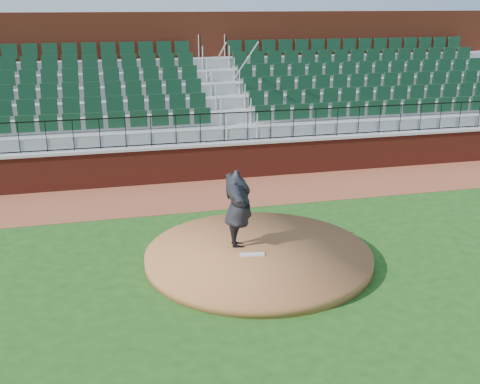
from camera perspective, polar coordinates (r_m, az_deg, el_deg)
name	(u,v)px	position (r m, az deg, el deg)	size (l,w,h in m)	color
ground	(255,263)	(13.90, 1.52, -6.98)	(90.00, 90.00, 0.00)	#1C4714
warning_track	(211,194)	(18.79, -2.90, -0.16)	(34.00, 3.20, 0.01)	brown
field_wall	(201,163)	(20.12, -3.83, 2.84)	(34.00, 0.35, 1.20)	maroon
wall_cap	(201,145)	(19.96, -3.87, 4.64)	(34.00, 0.45, 0.10)	#B7B7B7
wall_railing	(200,129)	(19.84, -3.90, 6.18)	(34.00, 0.05, 1.00)	black
seating_stands	(187,101)	(22.39, -5.20, 8.83)	(34.00, 5.10, 4.60)	gray
concourse_wall	(176,80)	(25.07, -6.27, 10.83)	(34.00, 0.50, 5.50)	maroon
pitchers_mound	(258,256)	(13.97, 1.82, -6.28)	(5.38, 5.38, 0.25)	brown
pitching_rubber	(252,254)	(13.70, 1.21, -6.12)	(0.57, 0.14, 0.04)	silver
pitcher	(238,209)	(13.86, -0.19, -1.63)	(2.36, 0.64, 1.92)	black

